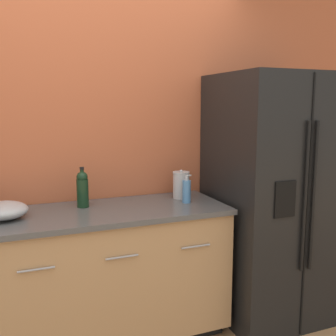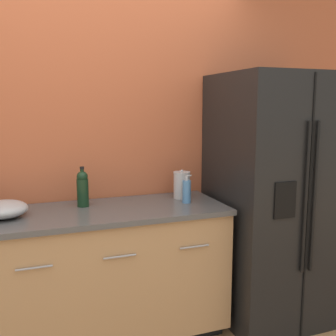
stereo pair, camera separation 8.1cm
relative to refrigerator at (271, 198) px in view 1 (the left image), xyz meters
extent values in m
cube|color=#BC5B38|center=(-1.36, 0.42, 0.38)|extent=(10.00, 0.05, 2.60)
cube|color=tan|center=(-1.48, 0.08, -0.42)|extent=(2.03, 0.62, 0.81)
cube|color=#4C4C4C|center=(-1.48, 0.07, 0.00)|extent=(2.05, 0.64, 0.03)
cylinder|color=#99999E|center=(-1.73, -0.24, -0.20)|extent=(0.20, 0.01, 0.01)
cylinder|color=#99999E|center=(-1.24, -0.24, -0.20)|extent=(0.20, 0.01, 0.01)
cylinder|color=#99999E|center=(-0.75, -0.24, -0.20)|extent=(0.20, 0.01, 0.01)
cube|color=black|center=(0.00, 0.00, 0.00)|extent=(0.83, 0.78, 1.84)
cube|color=black|center=(0.00, -0.39, 0.00)|extent=(0.01, 0.01, 1.80)
cylinder|color=black|center=(-0.03, -0.41, 0.09)|extent=(0.02, 0.02, 1.01)
cylinder|color=black|center=(0.04, -0.41, 0.09)|extent=(0.02, 0.02, 1.01)
cube|color=black|center=(-0.19, -0.39, 0.09)|extent=(0.16, 0.01, 0.24)
cylinder|color=black|center=(-1.39, 0.19, 0.11)|extent=(0.08, 0.08, 0.19)
sphere|color=black|center=(-1.39, 0.19, 0.22)|extent=(0.08, 0.08, 0.08)
cylinder|color=black|center=(-1.39, 0.19, 0.24)|extent=(0.03, 0.03, 0.07)
cylinder|color=black|center=(-1.39, 0.19, 0.28)|extent=(0.03, 0.03, 0.02)
cylinder|color=#4C7FB2|center=(-0.69, 0.05, 0.09)|extent=(0.06, 0.06, 0.16)
cylinder|color=#B2B2B5|center=(-0.69, 0.05, 0.19)|extent=(0.02, 0.02, 0.04)
cylinder|color=#B2B2B5|center=(-0.67, 0.05, 0.21)|extent=(0.04, 0.01, 0.01)
cylinder|color=#B7B7BA|center=(-0.67, 0.19, 0.11)|extent=(0.12, 0.12, 0.18)
cylinder|color=#B7B7BA|center=(-0.67, 0.19, 0.21)|extent=(0.12, 0.12, 0.01)
sphere|color=#B7B7BA|center=(-0.67, 0.19, 0.22)|extent=(0.02, 0.02, 0.02)
ellipsoid|color=#A3A3A5|center=(-1.88, 0.09, 0.07)|extent=(0.29, 0.29, 0.10)
camera|label=1|loc=(-1.81, -2.42, 0.69)|focal=42.00mm
camera|label=2|loc=(-1.73, -2.44, 0.69)|focal=42.00mm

